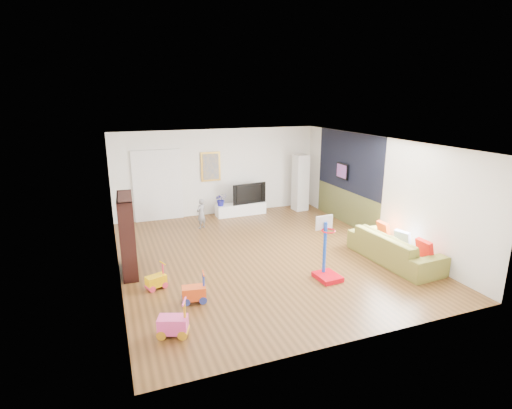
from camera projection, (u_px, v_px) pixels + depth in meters
name	position (u px, v px, depth m)	size (l,w,h in m)	color
floor	(262.00, 255.00, 9.59)	(6.50, 7.50, 0.00)	brown
ceiling	(262.00, 142.00, 8.88)	(6.50, 7.50, 0.00)	white
wall_back	(218.00, 172.00, 12.61)	(6.50, 0.00, 2.70)	silver
wall_front	(357.00, 261.00, 5.86)	(6.50, 0.00, 2.70)	white
wall_left	(114.00, 215.00, 8.12)	(0.00, 7.50, 2.70)	silver
wall_right	(378.00, 189.00, 10.35)	(0.00, 7.50, 2.70)	white
navy_accent	(348.00, 162.00, 11.48)	(0.01, 3.20, 1.70)	black
olive_wainscot	(346.00, 207.00, 11.84)	(0.01, 3.20, 1.00)	brown
doorway	(158.00, 186.00, 12.00)	(1.45, 0.06, 2.10)	white
painting_back	(211.00, 167.00, 12.44)	(0.62, 0.06, 0.92)	gold
artwork_right	(342.00, 171.00, 11.71)	(0.04, 0.56, 0.46)	#7F3F8C
media_console	(241.00, 209.00, 12.74)	(1.61, 0.40, 0.37)	white
tall_cabinet	(300.00, 183.00, 13.12)	(0.43, 0.43, 1.85)	silver
bookshelf	(128.00, 235.00, 8.45)	(0.30, 1.16, 1.70)	black
sofa	(394.00, 248.00, 9.12)	(2.32, 0.91, 0.68)	olive
basketball_hoop	(329.00, 249.00, 8.15)	(0.46, 0.56, 1.34)	red
ride_on_yellow	(156.00, 277.00, 7.86)	(0.38, 0.24, 0.51)	#E0A603
ride_on_orange	(194.00, 288.00, 7.33)	(0.43, 0.27, 0.58)	#F1511A
ride_on_pink	(172.00, 318.00, 6.29)	(0.46, 0.28, 0.61)	#F7459A
child	(201.00, 214.00, 11.40)	(0.32, 0.21, 0.87)	slate
tv	(248.00, 193.00, 12.68)	(1.14, 0.15, 0.65)	black
vase_plant	(221.00, 199.00, 12.38)	(0.36, 0.32, 0.40)	#1B1B93
pillow_left	(425.00, 249.00, 8.51)	(0.11, 0.41, 0.41)	red
pillow_center	(403.00, 238.00, 9.13)	(0.10, 0.37, 0.37)	white
pillow_right	(383.00, 229.00, 9.75)	(0.10, 0.38, 0.38)	#BF3A11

